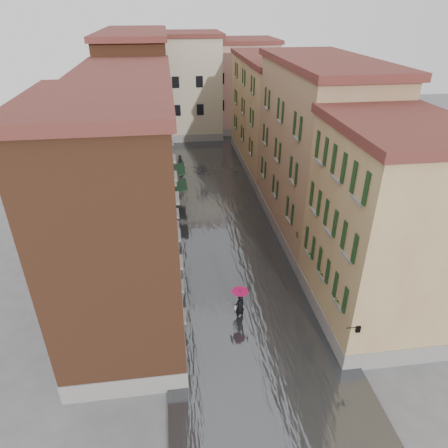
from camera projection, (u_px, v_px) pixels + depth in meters
ground at (245, 303)px, 25.48m from camera, size 120.00×120.00×0.00m
floodwater at (220, 210)px, 36.68m from camera, size 10.00×60.00×0.20m
building_left_near at (117, 241)px, 19.76m from camera, size 6.00×8.00×13.00m
building_left_mid at (132, 166)px, 29.40m from camera, size 6.00×14.00×12.50m
building_left_far at (141, 109)px, 42.02m from camera, size 6.00×16.00×14.00m
building_right_near at (381, 234)px, 21.77m from camera, size 6.00×8.00×11.50m
building_right_mid at (315, 155)px, 30.93m from camera, size 6.00×14.00×13.00m
building_right_far at (270, 116)px, 44.27m from camera, size 6.00×16.00×11.50m
building_end_cream at (175, 88)px, 54.85m from camera, size 12.00×9.00×13.00m
building_end_pink at (237, 87)px, 57.88m from camera, size 10.00×9.00×12.00m
awning_near at (180, 186)px, 35.58m from camera, size 1.09×2.73×2.80m
awning_far at (179, 170)px, 38.94m from camera, size 1.09×3.13×2.80m
wall_lantern at (357, 329)px, 19.34m from camera, size 0.71×0.22×0.35m
window_planters at (318, 260)px, 23.59m from camera, size 0.59×7.90×0.84m
pedestrian_main at (240, 302)px, 23.70m from camera, size 1.01×1.01×2.06m
pedestrian_far at (181, 163)px, 45.07m from camera, size 0.94×0.76×1.82m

